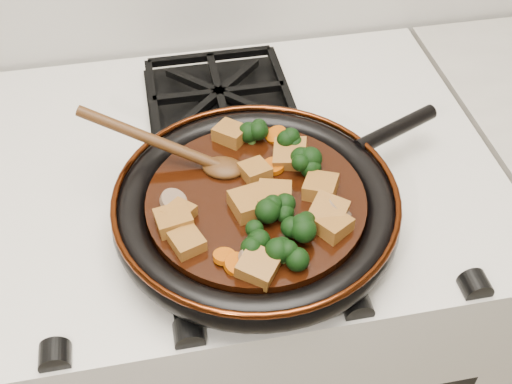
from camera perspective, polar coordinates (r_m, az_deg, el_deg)
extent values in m
cube|color=beige|center=(1.29, -1.45, -12.05)|extent=(0.76, 0.60, 0.90)
cylinder|color=black|center=(0.83, 0.00, -1.79)|extent=(0.34, 0.34, 0.01)
torus|color=black|center=(0.82, 0.00, -1.36)|extent=(0.37, 0.37, 0.04)
torus|color=#451B09|center=(0.81, 0.00, -0.35)|extent=(0.36, 0.36, 0.01)
cylinder|color=black|center=(0.93, 12.31, 5.49)|extent=(0.14, 0.08, 0.02)
cylinder|color=black|center=(0.82, 0.00, -1.03)|extent=(0.28, 0.28, 0.02)
cube|color=brown|center=(0.85, 3.07, 3.28)|extent=(0.06, 0.06, 0.03)
cube|color=brown|center=(0.81, 5.76, 0.38)|extent=(0.05, 0.06, 0.03)
cube|color=brown|center=(0.78, -7.31, -2.55)|extent=(0.05, 0.05, 0.03)
cube|color=brown|center=(0.76, -6.14, -4.48)|extent=(0.05, 0.05, 0.02)
cube|color=brown|center=(0.78, 6.39, -1.94)|extent=(0.06, 0.06, 0.03)
cube|color=brown|center=(0.89, -2.25, 5.16)|extent=(0.05, 0.06, 0.03)
cube|color=brown|center=(0.80, 1.66, -0.50)|extent=(0.05, 0.05, 0.03)
cube|color=brown|center=(0.79, -6.85, -1.96)|extent=(0.05, 0.05, 0.02)
cube|color=brown|center=(0.77, 6.77, -2.94)|extent=(0.05, 0.06, 0.03)
cube|color=brown|center=(0.73, 0.21, -6.65)|extent=(0.06, 0.06, 0.03)
cube|color=brown|center=(0.79, -0.50, -1.06)|extent=(0.06, 0.05, 0.03)
cube|color=brown|center=(0.83, -0.09, 1.83)|extent=(0.04, 0.05, 0.02)
cylinder|color=#AB4604|center=(0.84, 1.56, 2.31)|extent=(0.03, 0.03, 0.01)
cylinder|color=#AB4604|center=(0.74, -2.84, -5.74)|extent=(0.03, 0.03, 0.01)
cylinder|color=#AB4604|center=(0.73, -1.76, -6.44)|extent=(0.03, 0.03, 0.02)
cylinder|color=#AB4604|center=(0.78, 6.46, -2.59)|extent=(0.03, 0.03, 0.01)
cylinder|color=#AB4604|center=(0.81, 1.04, -0.33)|extent=(0.03, 0.03, 0.01)
cylinder|color=#AB4604|center=(0.89, 1.83, 5.08)|extent=(0.03, 0.03, 0.02)
cylinder|color=#7F6249|center=(0.80, 7.30, -1.36)|extent=(0.04, 0.04, 0.03)
cylinder|color=#7F6249|center=(0.74, -0.30, -5.99)|extent=(0.04, 0.04, 0.02)
cylinder|color=#7F6249|center=(0.80, -7.36, -0.80)|extent=(0.05, 0.05, 0.02)
ellipsoid|color=#42250E|center=(0.84, -2.94, 2.16)|extent=(0.07, 0.06, 0.02)
cylinder|color=#42250E|center=(0.85, -9.30, 4.64)|extent=(0.02, 0.02, 0.20)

